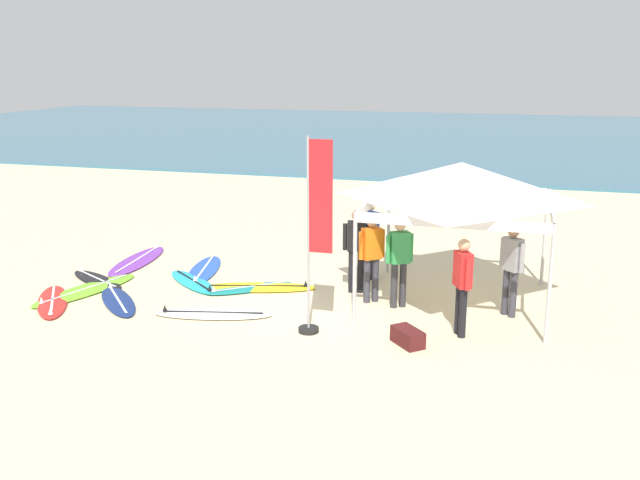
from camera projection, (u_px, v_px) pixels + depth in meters
ground_plane at (329, 306)px, 13.49m from camera, size 80.00×80.00×0.00m
sea at (465, 135)px, 43.51m from camera, size 80.00×36.00×0.10m
canopy_tent at (461, 181)px, 13.09m from camera, size 3.40×3.40×2.75m
surfboard_white at (212, 314)px, 12.96m from camera, size 2.27×1.06×0.19m
surfboard_black at (97, 280)px, 14.97m from camera, size 1.87×1.37×0.19m
surfboard_cyan at (194, 282)px, 14.81m from camera, size 1.84×1.67×0.19m
surfboard_red at (53, 302)px, 13.61m from camera, size 1.62×2.02×0.19m
surfboard_yellow at (259, 287)px, 14.48m from camera, size 2.45×1.21×0.19m
surfboard_purple at (138, 261)px, 16.40m from camera, size 0.90×2.60×0.19m
surfboard_navy at (118, 301)px, 13.66m from camera, size 1.73×1.84×0.19m
surfboard_blue at (204, 270)px, 15.67m from camera, size 1.09×2.31×0.19m
surfboard_teal at (249, 288)px, 14.42m from camera, size 1.73×1.56×0.19m
surfboard_lime at (85, 290)px, 14.29m from camera, size 1.38×2.63×0.19m
person_green at (399, 257)px, 13.19m from camera, size 0.48×0.38×1.71m
person_blue at (370, 234)px, 14.93m from camera, size 0.46×0.39×1.71m
person_red at (462, 280)px, 11.81m from camera, size 0.36×0.50×1.71m
person_black at (356, 245)px, 14.04m from camera, size 0.54×0.29×1.71m
person_grey at (511, 264)px, 12.73m from camera, size 0.44×0.40×1.71m
person_orange at (372, 253)px, 13.47m from camera, size 0.44×0.40×1.71m
banner_flag at (315, 245)px, 11.78m from camera, size 0.60×0.36×3.40m
gear_bag_near_tent at (408, 337)px, 11.61m from camera, size 0.64×0.66×0.28m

